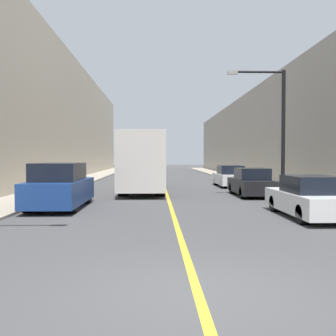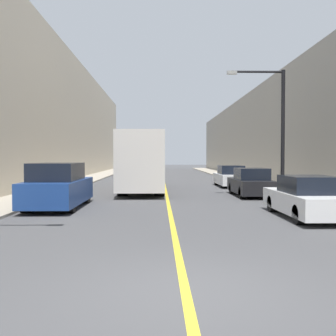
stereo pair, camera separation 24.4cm
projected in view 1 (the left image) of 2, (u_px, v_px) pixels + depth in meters
The scene contains 12 objects.
ground_plane at pixel (197, 292), 6.09m from camera, with size 200.00×200.00×0.00m, color #474749.
sidewalk_left at pixel (86, 179), 35.84m from camera, with size 2.54×72.00×0.10m, color #A89E8C.
sidewalk_right at pixel (238, 179), 36.29m from camera, with size 2.54×72.00×0.10m, color #A89E8C.
building_row_left at pixel (49, 116), 35.57m from camera, with size 4.00×72.00×11.57m, color beige.
building_row_right at pixel (273, 134), 36.28m from camera, with size 4.00×72.00×8.36m, color gray.
road_center_line at pixel (162, 180), 36.07m from camera, with size 0.16×72.00×0.01m, color gold.
bus at pixel (144, 161), 24.11m from camera, with size 2.50×10.29×3.46m.
parked_suv_left at pixel (60, 187), 16.03m from camera, with size 1.97×4.97×1.85m.
car_right_near at pixel (309, 198), 13.58m from camera, with size 1.75×4.60×1.45m.
car_right_mid at pixel (251, 183), 21.01m from camera, with size 1.76×4.36×1.50m.
car_right_far at pixel (230, 177), 27.73m from camera, with size 1.80×4.62×1.50m.
street_lamp_right at pixel (277, 122), 20.43m from camera, with size 3.02×0.24×6.50m.
Camera 1 is at (-0.65, -6.02, 2.09)m, focal length 42.00 mm.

